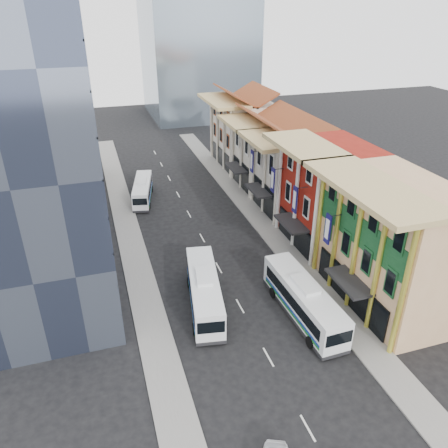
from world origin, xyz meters
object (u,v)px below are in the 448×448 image
object	(u,v)px
office_tower	(26,137)
bus_left_far	(143,190)
shophouse_tan	(395,245)
bus_left_near	(204,290)
bus_right	(303,300)

from	to	relation	value
office_tower	bus_left_far	world-z (taller)	office_tower
shophouse_tan	office_tower	bearing A→B (deg)	155.70
bus_left_near	bus_left_far	world-z (taller)	bus_left_near
office_tower	bus_left_near	size ratio (longest dim) A/B	2.63
bus_left_near	bus_left_far	bearing A→B (deg)	103.84
shophouse_tan	bus_left_far	xyz separation A→B (m)	(-19.23, 30.68, -4.44)
shophouse_tan	office_tower	size ratio (longest dim) A/B	0.47
office_tower	bus_left_near	bearing A→B (deg)	-35.83
bus_left_far	bus_right	xyz separation A→B (m)	(10.21, -30.79, 0.33)
bus_left_near	bus_right	bearing A→B (deg)	-17.39
shophouse_tan	bus_left_near	xyz separation A→B (m)	(-17.22, 4.05, -4.17)
bus_left_near	bus_right	xyz separation A→B (m)	(8.21, -4.17, 0.06)
bus_left_far	bus_right	distance (m)	32.45
shophouse_tan	bus_left_far	world-z (taller)	shophouse_tan
office_tower	bus_left_near	xyz separation A→B (m)	(13.78, -9.95, -13.17)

